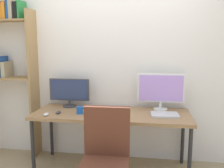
% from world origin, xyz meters
% --- Properties ---
extents(wall_back, '(4.31, 0.10, 2.60)m').
position_xyz_m(wall_back, '(0.00, 1.02, 1.30)').
color(wall_back, silver).
rests_on(wall_back, ground_plane).
extents(desk, '(1.91, 0.68, 0.74)m').
position_xyz_m(desk, '(0.00, 0.60, 0.69)').
color(desk, '#936D47').
rests_on(desk, ground_plane).
extents(bookshelf, '(0.83, 0.28, 2.17)m').
position_xyz_m(bookshelf, '(-1.54, 0.83, 1.43)').
color(bookshelf, '#9E7A4C').
rests_on(bookshelf, ground_plane).
extents(monitor_left, '(0.54, 0.18, 0.38)m').
position_xyz_m(monitor_left, '(-0.60, 0.81, 0.95)').
color(monitor_left, '#38383D').
rests_on(monitor_left, desk).
extents(monitor_right, '(0.59, 0.18, 0.47)m').
position_xyz_m(monitor_right, '(0.60, 0.81, 1.00)').
color(monitor_right, silver).
rests_on(monitor_right, desk).
extents(keyboard_main, '(0.36, 0.13, 0.02)m').
position_xyz_m(keyboard_main, '(0.00, 0.37, 0.75)').
color(keyboard_main, silver).
rests_on(keyboard_main, desk).
extents(mouse_left_side, '(0.06, 0.10, 0.03)m').
position_xyz_m(mouse_left_side, '(-0.63, 0.47, 0.76)').
color(mouse_left_side, '#38383D').
rests_on(mouse_left_side, desk).
extents(mouse_right_side, '(0.06, 0.10, 0.03)m').
position_xyz_m(mouse_right_side, '(-0.74, 0.36, 0.76)').
color(mouse_right_side, silver).
rests_on(mouse_right_side, desk).
extents(laptop_closed, '(0.34, 0.24, 0.02)m').
position_xyz_m(laptop_closed, '(0.64, 0.56, 0.75)').
color(laptop_closed, silver).
rests_on(laptop_closed, desk).
extents(coffee_mug, '(0.11, 0.08, 0.09)m').
position_xyz_m(coffee_mug, '(-0.37, 0.50, 0.79)').
color(coffee_mug, blue).
rests_on(coffee_mug, desk).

